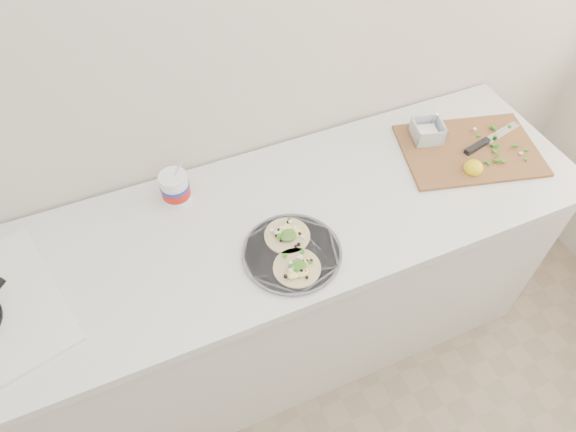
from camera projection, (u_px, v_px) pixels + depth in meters
name	position (u px, v px, depth m)	size (l,w,h in m)	color
counter	(241.00, 301.00, 1.98)	(2.44, 0.66, 0.90)	silver
taco_plate	(292.00, 251.00, 1.56)	(0.31, 0.31, 0.04)	#595960
tub	(175.00, 186.00, 1.66)	(0.10, 0.10, 0.21)	white
cutboard	(467.00, 146.00, 1.85)	(0.55, 0.45, 0.08)	brown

